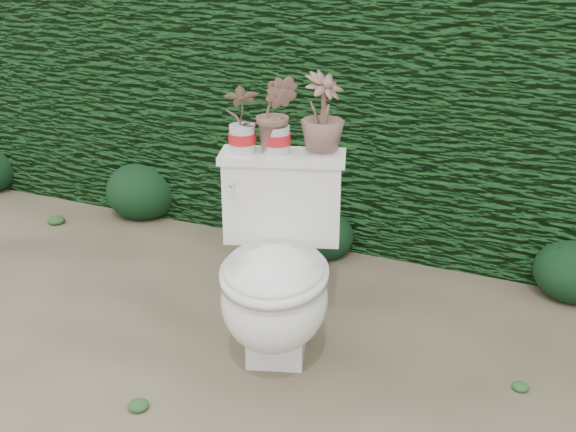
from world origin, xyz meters
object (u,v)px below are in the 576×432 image
at_px(potted_plant_center, 277,116).
at_px(potted_plant_right, 323,116).
at_px(potted_plant_left, 242,120).
at_px(toilet, 277,275).

relative_size(potted_plant_center, potted_plant_right, 0.98).
bearing_deg(potted_plant_center, potted_plant_right, 5.60).
distance_m(potted_plant_left, potted_plant_right, 0.32).
bearing_deg(potted_plant_center, potted_plant_left, -174.40).
xyz_separation_m(toilet, potted_plant_right, (0.07, 0.28, 0.57)).
bearing_deg(potted_plant_center, toilet, -78.95).
bearing_deg(potted_plant_right, toilet, -175.31).
height_order(toilet, potted_plant_right, potted_plant_right).
xyz_separation_m(potted_plant_left, potted_plant_center, (0.13, 0.04, 0.02)).
bearing_deg(potted_plant_right, potted_plant_center, 127.77).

